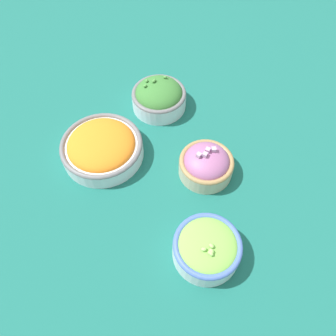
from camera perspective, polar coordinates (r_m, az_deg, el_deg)
ground_plane at (r=0.76m, az=0.00°, el=-1.23°), size 3.00×3.00×0.00m
bowl_carrots at (r=0.79m, az=-11.45°, el=3.63°), size 0.19×0.19×0.06m
bowl_red_onion at (r=0.75m, az=6.68°, el=0.72°), size 0.12×0.12×0.08m
bowl_broccoli at (r=0.88m, az=-1.58°, el=12.35°), size 0.14×0.14×0.08m
bowl_lettuce at (r=0.66m, az=6.80°, el=-13.60°), size 0.13×0.13×0.07m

